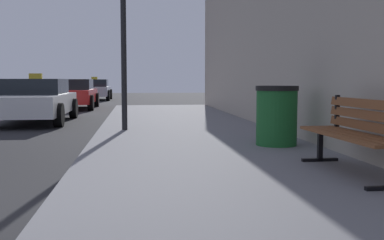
{
  "coord_description": "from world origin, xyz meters",
  "views": [
    {
      "loc": [
        2.83,
        -3.86,
        1.24
      ],
      "look_at": [
        3.71,
        3.27,
        0.61
      ],
      "focal_mm": 42.72,
      "sensor_mm": 36.0,
      "label": 1
    }
  ],
  "objects_px": {
    "car_red": "(72,94)",
    "car_silver": "(94,89)",
    "car_white": "(35,100)",
    "bench": "(358,130)",
    "trash_bin": "(277,115)"
  },
  "relations": [
    {
      "from": "trash_bin",
      "to": "car_red",
      "type": "relative_size",
      "value": 0.24
    },
    {
      "from": "bench",
      "to": "car_silver",
      "type": "height_order",
      "value": "car_silver"
    },
    {
      "from": "car_red",
      "to": "car_silver",
      "type": "bearing_deg",
      "value": -91.25
    },
    {
      "from": "bench",
      "to": "trash_bin",
      "type": "bearing_deg",
      "value": 93.94
    },
    {
      "from": "car_white",
      "to": "car_silver",
      "type": "bearing_deg",
      "value": -91.43
    },
    {
      "from": "bench",
      "to": "trash_bin",
      "type": "xyz_separation_m",
      "value": [
        -0.23,
        2.37,
        -0.01
      ]
    },
    {
      "from": "bench",
      "to": "car_silver",
      "type": "distance_m",
      "value": 24.38
    },
    {
      "from": "bench",
      "to": "car_red",
      "type": "relative_size",
      "value": 0.45
    },
    {
      "from": "car_white",
      "to": "bench",
      "type": "bearing_deg",
      "value": 122.04
    },
    {
      "from": "car_red",
      "to": "trash_bin",
      "type": "bearing_deg",
      "value": 111.56
    },
    {
      "from": "bench",
      "to": "car_white",
      "type": "height_order",
      "value": "car_white"
    },
    {
      "from": "trash_bin",
      "to": "car_silver",
      "type": "relative_size",
      "value": 0.25
    },
    {
      "from": "car_white",
      "to": "car_silver",
      "type": "height_order",
      "value": "same"
    },
    {
      "from": "bench",
      "to": "car_red",
      "type": "bearing_deg",
      "value": 107.64
    },
    {
      "from": "trash_bin",
      "to": "car_white",
      "type": "bearing_deg",
      "value": 129.43
    }
  ]
}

